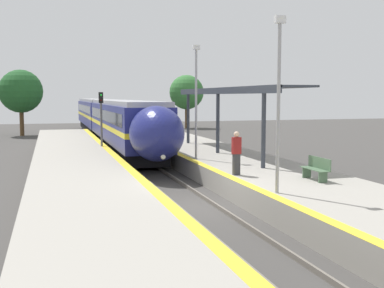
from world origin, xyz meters
name	(u,v)px	position (x,y,z in m)	size (l,w,h in m)	color
ground_plane	(196,207)	(0.00, 0.00, 0.00)	(120.00, 120.00, 0.00)	#423F3D
rail_left	(177,206)	(-0.72, 0.00, 0.07)	(0.08, 90.00, 0.15)	slate
rail_right	(214,204)	(0.72, 0.00, 0.07)	(0.08, 90.00, 0.15)	slate
train	(109,118)	(0.00, 27.04, 2.21)	(2.89, 44.23, 3.85)	black
platform_right	(293,189)	(4.08, 0.00, 0.45)	(5.02, 64.00, 0.91)	#9E998E
platform_left	(91,202)	(-3.84, 0.00, 0.45)	(4.53, 64.00, 0.91)	#9E998E
platform_bench	(317,168)	(4.73, -0.63, 1.37)	(0.44, 1.59, 0.89)	#4C6B4C
person_waiting	(236,152)	(2.19, 1.39, 1.85)	(0.36, 0.24, 1.81)	#333338
railway_signal	(101,119)	(-1.95, 14.61, 2.70)	(0.28, 0.28, 4.42)	#59595E
lamppost_near	(279,94)	(2.12, -2.47, 4.23)	(0.36, 0.20, 5.87)	#9E9EA3
lamppost_mid	(196,95)	(2.12, 6.87, 4.23)	(0.36, 0.20, 5.87)	#9E9EA3
station_canopy	(227,92)	(4.66, 9.03, 4.38)	(2.02, 15.32, 3.75)	#333842
background_tree_left	(21,91)	(-8.00, 36.88, 4.67)	(4.54, 4.54, 6.96)	brown
background_tree_right	(187,92)	(12.16, 43.91, 4.68)	(4.50, 4.50, 6.95)	brown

